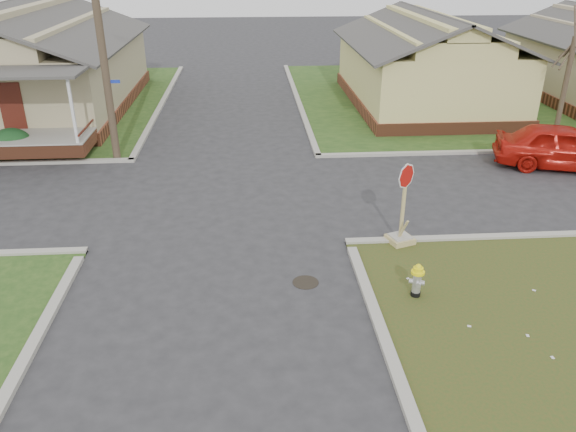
{
  "coord_description": "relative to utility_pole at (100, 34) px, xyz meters",
  "views": [
    {
      "loc": [
        0.94,
        -12.11,
        7.34
      ],
      "look_at": [
        1.88,
        1.0,
        1.1
      ],
      "focal_mm": 35.0,
      "sensor_mm": 36.0,
      "label": 1
    }
  ],
  "objects": [
    {
      "name": "fire_hydrant",
      "position": [
        8.89,
        -10.22,
        -4.15
      ],
      "size": [
        0.31,
        0.31,
        0.84
      ],
      "rotation": [
        0.0,
        0.0,
        -0.4
      ],
      "color": "black",
      "rests_on": "ground"
    },
    {
      "name": "tree_mid_right",
      "position": [
        18.2,
        1.3,
        -2.51
      ],
      "size": [
        0.22,
        0.22,
        4.2
      ],
      "primitive_type": "cylinder",
      "color": "#3E3124",
      "rests_on": "verge_far_right"
    },
    {
      "name": "ground",
      "position": [
        4.2,
        -8.9,
        -4.66
      ],
      "size": [
        120.0,
        120.0,
        0.0
      ],
      "primitive_type": "plane",
      "color": "#2A292C",
      "rests_on": "ground"
    },
    {
      "name": "side_house_yellow",
      "position": [
        14.2,
        7.6,
        -2.47
      ],
      "size": [
        7.6,
        11.6,
        4.7
      ],
      "color": "brown",
      "rests_on": "ground"
    },
    {
      "name": "corner_house",
      "position": [
        -5.8,
        7.78,
        -2.38
      ],
      "size": [
        10.1,
        15.5,
        5.3
      ],
      "color": "brown",
      "rests_on": "ground"
    },
    {
      "name": "hedge_right",
      "position": [
        -4.02,
        0.47,
        -4.05
      ],
      "size": [
        1.47,
        1.2,
        1.12
      ],
      "primitive_type": "ellipsoid",
      "color": "#143919",
      "rests_on": "verge_far_left"
    },
    {
      "name": "curbs",
      "position": [
        4.2,
        -3.9,
        -4.66
      ],
      "size": [
        80.0,
        40.0,
        0.12
      ],
      "primitive_type": null,
      "color": "#A5A195",
      "rests_on": "ground"
    },
    {
      "name": "red_sedan",
      "position": [
        16.63,
        -2.09,
        -3.85
      ],
      "size": [
        5.14,
        3.22,
        1.63
      ],
      "primitive_type": "imported",
      "rotation": [
        0.0,
        0.0,
        1.28
      ],
      "color": "red",
      "rests_on": "ground"
    },
    {
      "name": "manhole",
      "position": [
        6.4,
        -9.4,
        -4.66
      ],
      "size": [
        0.64,
        0.64,
        0.01
      ],
      "primitive_type": "cylinder",
      "color": "black",
      "rests_on": "ground"
    },
    {
      "name": "stop_sign",
      "position": [
        9.2,
        -7.58,
        -4.11
      ],
      "size": [
        0.66,
        0.64,
        2.31
      ],
      "rotation": [
        0.0,
        0.0,
        0.33
      ],
      "color": "tan",
      "rests_on": "ground"
    },
    {
      "name": "utility_pole",
      "position": [
        0.0,
        0.0,
        0.0
      ],
      "size": [
        1.8,
        0.28,
        9.0
      ],
      "color": "#3E3124",
      "rests_on": "ground"
    }
  ]
}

